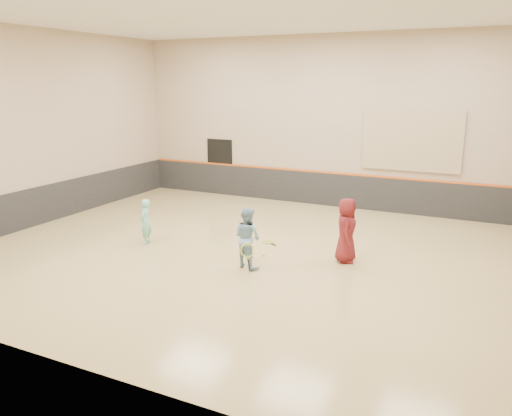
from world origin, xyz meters
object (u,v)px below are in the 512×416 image
at_px(girl, 145,222).
at_px(instructor, 247,238).
at_px(spare_racket, 268,242).
at_px(young_man, 346,230).

distance_m(girl, instructor, 3.38).
relative_size(girl, spare_racket, 1.96).
distance_m(instructor, spare_racket, 2.10).
distance_m(girl, spare_racket, 3.46).
bearing_deg(spare_racket, instructor, -80.62).
relative_size(girl, instructor, 0.85).
height_order(girl, instructor, instructor).
relative_size(girl, young_man, 0.78).
xyz_separation_m(girl, young_man, (5.40, 1.03, 0.18)).
bearing_deg(girl, spare_racket, 97.56).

